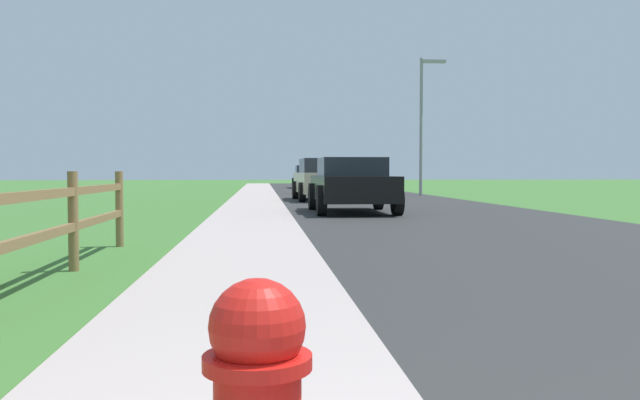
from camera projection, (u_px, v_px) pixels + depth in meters
name	position (u px, v px, depth m)	size (l,w,h in m)	color
ground_plane	(281.00, 200.00, 25.75)	(120.00, 120.00, 0.00)	#3F7331
road_asphalt	(362.00, 197.00, 28.05)	(7.00, 66.00, 0.01)	#2F2F2F
curb_concrete	(207.00, 198.00, 27.47)	(6.00, 66.00, 0.01)	#B7A5A0
grass_verge	(170.00, 198.00, 27.34)	(5.00, 66.00, 0.00)	#3F7331
parked_suv_black	(352.00, 184.00, 17.63)	(2.11, 4.25, 1.45)	black
parked_car_beige	(324.00, 179.00, 25.05)	(2.27, 4.84, 1.57)	#C6B793
parked_car_red	(324.00, 177.00, 32.77)	(2.06, 4.54, 1.58)	maroon
parked_car_silver	(309.00, 176.00, 43.71)	(2.12, 4.33, 1.48)	#B7BABF
street_lamp	(424.00, 114.00, 29.88)	(1.17, 0.20, 6.17)	gray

